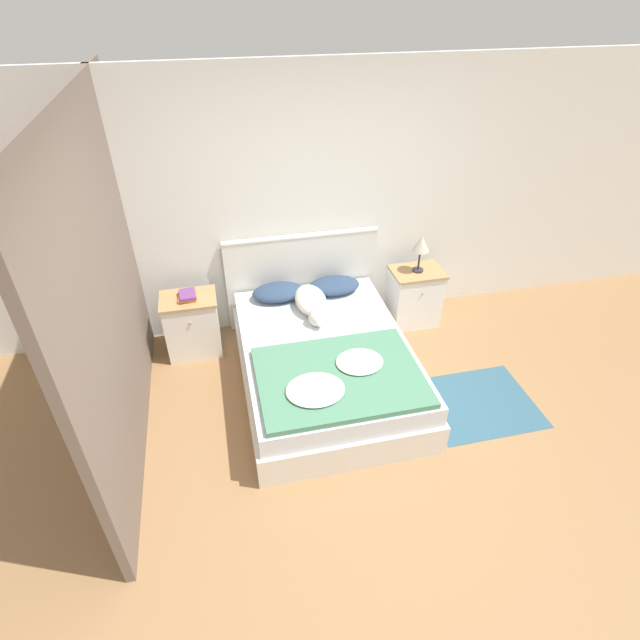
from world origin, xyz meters
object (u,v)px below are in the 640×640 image
at_px(nightstand_left, 192,325).
at_px(book_stack, 187,295).
at_px(pillow_left, 278,292).
at_px(pillow_right, 334,285).
at_px(nightstand_right, 414,296).
at_px(table_lamp, 421,245).
at_px(bed, 325,363).
at_px(dog, 312,303).

distance_m(nightstand_left, book_stack, 0.34).
bearing_deg(pillow_left, pillow_right, 0.00).
bearing_deg(nightstand_left, nightstand_right, 0.00).
bearing_deg(table_lamp, book_stack, -179.92).
height_order(pillow_right, book_stack, book_stack).
xyz_separation_m(bed, pillow_right, (0.28, 0.80, 0.30)).
xyz_separation_m(dog, book_stack, (-1.13, 0.22, 0.10)).
bearing_deg(book_stack, nightstand_right, 0.09).
height_order(pillow_right, table_lamp, table_lamp).
bearing_deg(nightstand_left, book_stack, -45.57).
bearing_deg(pillow_right, book_stack, -177.73).
height_order(bed, pillow_right, pillow_right).
height_order(bed, pillow_left, pillow_left).
distance_m(bed, dog, 0.61).
bearing_deg(nightstand_left, pillow_left, 3.51).
height_order(bed, table_lamp, table_lamp).
height_order(bed, dog, dog).
bearing_deg(pillow_right, nightstand_right, -3.51).
distance_m(pillow_right, book_stack, 1.43).
relative_size(pillow_right, dog, 0.70).
bearing_deg(dog, table_lamp, 11.05).
relative_size(bed, nightstand_left, 3.28).
distance_m(pillow_right, table_lamp, 0.94).
bearing_deg(nightstand_right, table_lamp, -90.00).
relative_size(bed, dog, 2.77).
bearing_deg(nightstand_right, book_stack, -179.91).
xyz_separation_m(nightstand_right, table_lamp, (0.00, -0.00, 0.60)).
height_order(dog, table_lamp, table_lamp).
height_order(nightstand_right, pillow_left, nightstand_right).
distance_m(bed, pillow_right, 0.90).
relative_size(bed, pillow_right, 3.96).
bearing_deg(table_lamp, pillow_right, 176.47).
distance_m(pillow_left, book_stack, 0.87).
bearing_deg(nightstand_left, pillow_right, 2.12).
bearing_deg(dog, nightstand_right, 11.06).
relative_size(nightstand_left, pillow_left, 1.21).
xyz_separation_m(nightstand_right, pillow_left, (-1.42, 0.05, 0.22)).
distance_m(nightstand_right, dog, 1.19).
relative_size(pillow_left, pillow_right, 1.00).
relative_size(pillow_right, book_stack, 2.39).
relative_size(dog, table_lamp, 1.92).
height_order(pillow_left, book_stack, book_stack).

